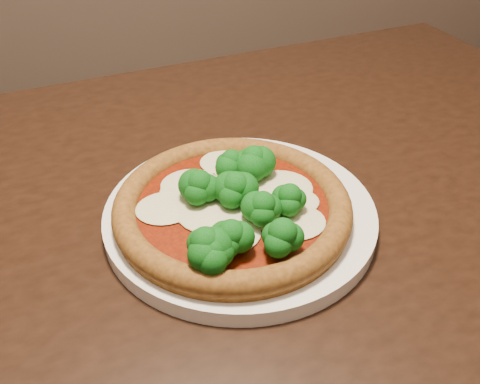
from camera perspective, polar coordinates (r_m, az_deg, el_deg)
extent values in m
cube|color=black|center=(0.59, -4.53, -5.72)|extent=(1.42, 1.05, 0.04)
cylinder|color=black|center=(1.33, 15.41, -0.20)|extent=(0.06, 0.06, 0.71)
cylinder|color=white|center=(0.59, 0.00, -2.42)|extent=(0.30, 0.30, 0.02)
cylinder|color=brown|center=(0.57, -0.81, -2.00)|extent=(0.25, 0.25, 0.01)
torus|color=brown|center=(0.56, -0.82, -1.44)|extent=(0.25, 0.25, 0.03)
cylinder|color=maroon|center=(0.56, -0.82, -1.40)|extent=(0.20, 0.20, 0.00)
ellipsoid|color=beige|center=(0.59, -5.37, 0.86)|extent=(0.07, 0.06, 0.01)
ellipsoid|color=beige|center=(0.54, 5.91, -3.17)|extent=(0.06, 0.06, 0.01)
ellipsoid|color=beige|center=(0.56, -1.24, -1.31)|extent=(0.12, 0.11, 0.01)
ellipsoid|color=beige|center=(0.63, -1.69, 3.27)|extent=(0.06, 0.05, 0.00)
ellipsoid|color=beige|center=(0.52, -1.42, -4.43)|extent=(0.07, 0.06, 0.01)
ellipsoid|color=beige|center=(0.57, 6.06, -1.01)|extent=(0.05, 0.04, 0.00)
ellipsoid|color=beige|center=(0.56, -7.98, -1.68)|extent=(0.06, 0.06, 0.01)
ellipsoid|color=beige|center=(0.61, 0.06, 2.36)|extent=(0.06, 0.05, 0.00)
ellipsoid|color=beige|center=(0.58, 4.09, 0.38)|extent=(0.08, 0.07, 0.01)
ellipsoid|color=beige|center=(0.58, -5.16, 0.15)|extent=(0.07, 0.06, 0.01)
ellipsoid|color=#127119|center=(0.55, -4.33, 0.77)|extent=(0.05, 0.05, 0.04)
ellipsoid|color=#127119|center=(0.54, -0.47, 0.51)|extent=(0.05, 0.05, 0.04)
ellipsoid|color=#127119|center=(0.49, 4.57, -4.56)|extent=(0.05, 0.05, 0.04)
ellipsoid|color=#127119|center=(0.48, -2.91, -6.38)|extent=(0.04, 0.04, 0.03)
ellipsoid|color=#127119|center=(0.48, -3.68, -5.57)|extent=(0.05, 0.05, 0.04)
ellipsoid|color=#127119|center=(0.49, -0.95, -4.65)|extent=(0.05, 0.05, 0.04)
ellipsoid|color=#127119|center=(0.59, -0.92, 3.23)|extent=(0.04, 0.04, 0.04)
ellipsoid|color=#127119|center=(0.54, 5.32, -0.56)|extent=(0.04, 0.04, 0.04)
ellipsoid|color=#127119|center=(0.52, 2.44, -1.51)|extent=(0.04, 0.04, 0.04)
ellipsoid|color=#127119|center=(0.59, 1.48, 3.41)|extent=(0.05, 0.05, 0.04)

